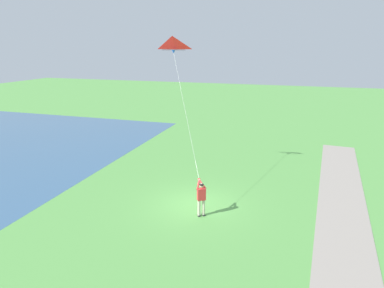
{
  "coord_description": "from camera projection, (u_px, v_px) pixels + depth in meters",
  "views": [
    {
      "loc": [
        -4.72,
        15.38,
        8.01
      ],
      "look_at": [
        -0.32,
        1.52,
        3.79
      ],
      "focal_mm": 31.43,
      "sensor_mm": 36.0,
      "label": 1
    }
  ],
  "objects": [
    {
      "name": "ground_plane",
      "position": [
        195.0,
        205.0,
        17.69
      ],
      "size": [
        120.0,
        120.0,
        0.0
      ],
      "primitive_type": "plane",
      "color": "#569947"
    },
    {
      "name": "walkway_path",
      "position": [
        344.0,
        249.0,
        13.8
      ],
      "size": [
        4.83,
        32.09,
        0.02
      ],
      "primitive_type": "cube",
      "rotation": [
        0.0,
        0.0,
        -0.08
      ],
      "color": "gray",
      "rests_on": "ground"
    },
    {
      "name": "person_kite_flyer",
      "position": [
        201.0,
        196.0,
        16.28
      ],
      "size": [
        0.54,
        0.62,
        1.83
      ],
      "color": "#232328",
      "rests_on": "ground"
    },
    {
      "name": "flying_kite",
      "position": [
        173.0,
        45.0,
        19.52
      ],
      "size": [
        3.76,
        4.7,
        6.85
      ],
      "color": "red"
    }
  ]
}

